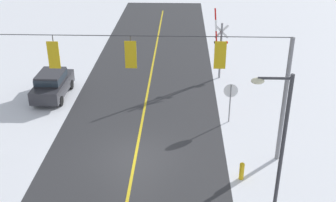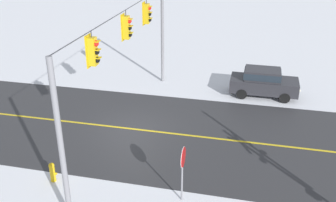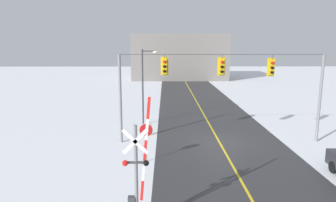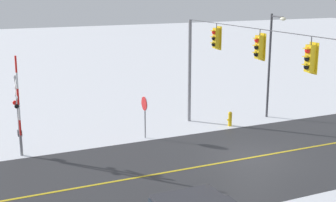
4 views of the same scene
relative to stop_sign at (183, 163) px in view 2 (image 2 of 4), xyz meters
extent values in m
plane|color=white|center=(4.99, 3.74, -1.71)|extent=(160.00, 160.00, 0.00)
cube|color=#303033|center=(4.99, 9.74, -1.71)|extent=(9.00, 80.00, 0.01)
cube|color=gold|center=(4.99, 9.74, -1.70)|extent=(0.14, 72.00, 0.01)
cylinder|color=gray|center=(-2.01, 3.74, 1.39)|extent=(0.20, 0.20, 6.20)
cylinder|color=gray|center=(11.99, 3.74, 1.39)|extent=(0.20, 0.20, 6.20)
cylinder|color=#38383D|center=(4.99, 3.74, 4.49)|extent=(14.00, 0.04, 0.04)
cylinder|color=#38383D|center=(1.09, 3.74, 4.36)|extent=(0.04, 0.04, 0.25)
cube|color=gold|center=(1.09, 3.74, 3.70)|extent=(0.34, 0.28, 1.08)
cube|color=gold|center=(1.09, 3.90, 3.70)|extent=(0.52, 0.03, 1.26)
sphere|color=red|center=(1.09, 3.59, 4.02)|extent=(0.24, 0.24, 0.24)
cube|color=gold|center=(1.09, 3.52, 4.10)|extent=(0.26, 0.16, 0.03)
sphere|color=black|center=(1.09, 3.59, 3.70)|extent=(0.24, 0.24, 0.24)
cube|color=gold|center=(1.09, 3.52, 3.78)|extent=(0.26, 0.16, 0.03)
sphere|color=black|center=(1.09, 3.59, 3.38)|extent=(0.24, 0.24, 0.24)
cube|color=gold|center=(1.09, 3.52, 3.46)|extent=(0.26, 0.16, 0.03)
cylinder|color=#38383D|center=(5.01, 3.74, 4.35)|extent=(0.04, 0.04, 0.28)
cube|color=gold|center=(5.01, 3.74, 3.67)|extent=(0.34, 0.28, 1.08)
cube|color=gold|center=(5.01, 3.90, 3.67)|extent=(0.52, 0.03, 1.26)
sphere|color=red|center=(5.01, 3.59, 3.99)|extent=(0.24, 0.24, 0.24)
cube|color=gold|center=(5.01, 3.52, 4.07)|extent=(0.26, 0.16, 0.03)
sphere|color=black|center=(5.01, 3.59, 3.67)|extent=(0.24, 0.24, 0.24)
cube|color=gold|center=(5.01, 3.52, 3.75)|extent=(0.26, 0.16, 0.03)
sphere|color=black|center=(5.01, 3.59, 3.35)|extent=(0.24, 0.24, 0.24)
cube|color=gold|center=(5.01, 3.52, 3.43)|extent=(0.26, 0.16, 0.03)
cylinder|color=#38383D|center=(8.45, 3.74, 4.32)|extent=(0.04, 0.04, 0.33)
cube|color=gold|center=(8.45, 3.74, 3.61)|extent=(0.34, 0.28, 1.08)
cube|color=gold|center=(8.45, 3.90, 3.61)|extent=(0.52, 0.03, 1.26)
sphere|color=red|center=(8.45, 3.59, 3.93)|extent=(0.24, 0.24, 0.24)
cube|color=gold|center=(8.45, 3.52, 4.02)|extent=(0.26, 0.16, 0.03)
sphere|color=black|center=(8.45, 3.59, 3.61)|extent=(0.24, 0.24, 0.24)
cube|color=gold|center=(8.45, 3.52, 3.70)|extent=(0.26, 0.16, 0.03)
sphere|color=black|center=(8.45, 3.59, 3.29)|extent=(0.24, 0.24, 0.24)
cube|color=gold|center=(8.45, 3.52, 3.38)|extent=(0.26, 0.16, 0.03)
cylinder|color=gray|center=(0.00, 0.02, -0.56)|extent=(0.07, 0.07, 2.30)
cylinder|color=#B71414|center=(0.00, -0.02, 0.24)|extent=(0.76, 0.03, 0.76)
cylinder|color=white|center=(0.00, 0.00, 0.24)|extent=(0.80, 0.01, 0.80)
cube|color=#2D2D33|center=(11.01, -2.97, -0.99)|extent=(1.80, 4.12, 0.80)
cube|color=#2D2D33|center=(11.01, -2.82, -0.29)|extent=(1.52, 2.15, 0.64)
cube|color=#232D38|center=(11.01, -2.82, -0.29)|extent=(1.55, 2.23, 0.40)
sphere|color=#EFEACC|center=(11.56, -5.05, -0.94)|extent=(0.16, 0.16, 0.16)
sphere|color=#EFEACC|center=(10.42, -5.03, -0.94)|extent=(0.16, 0.16, 0.16)
cylinder|color=black|center=(11.80, -4.25, -1.39)|extent=(0.23, 0.64, 0.64)
cylinder|color=black|center=(10.20, -4.23, -1.39)|extent=(0.23, 0.64, 0.64)
cylinder|color=black|center=(11.82, -1.71, -1.39)|extent=(0.23, 0.64, 0.64)
cylinder|color=black|center=(10.22, -1.69, -1.39)|extent=(0.23, 0.64, 0.64)
cylinder|color=gold|center=(-0.04, 5.47, -1.36)|extent=(0.22, 0.22, 0.70)
sphere|color=gold|center=(-0.04, 5.47, -0.95)|extent=(0.24, 0.24, 0.24)
cylinder|color=gold|center=(-0.04, 5.33, -1.33)|extent=(0.09, 0.10, 0.09)
camera|label=1|loc=(2.77, 21.15, 9.84)|focal=44.45mm
camera|label=2|loc=(-11.82, -2.18, 8.02)|focal=41.09mm
camera|label=3|loc=(1.13, -16.95, 5.07)|focal=32.20mm
camera|label=4|loc=(22.76, -8.89, 6.35)|focal=49.87mm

